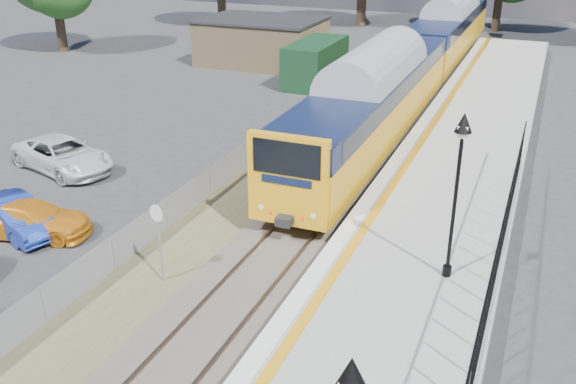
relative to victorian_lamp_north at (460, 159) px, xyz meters
The scene contains 12 objects.
track_bed 8.03m from the victorian_lamp_north, 147.53° to the left, with size 5.90×80.00×0.29m.
platform 4.47m from the victorian_lamp_north, 118.81° to the left, with size 5.00×70.00×0.90m, color gray.
platform_edge 5.05m from the victorian_lamp_north, 147.69° to the left, with size 0.90×70.00×0.01m.
victorian_lamp_north is the anchor object (origin of this frame).
palisade_fence 4.67m from the victorian_lamp_north, 71.67° to the right, with size 0.12×26.00×2.00m.
wire_fence 11.83m from the victorian_lamp_north, 147.72° to the left, with size 0.06×52.00×1.20m.
outbuilding 30.10m from the victorian_lamp_north, 122.74° to the left, with size 10.80×10.10×3.12m.
train 22.65m from the victorian_lamp_north, 103.59° to the left, with size 2.82×40.83×3.51m.
speed_sign 8.47m from the victorian_lamp_north, 165.41° to the right, with size 0.50×0.17×2.52m.
car_blue 14.61m from the victorian_lamp_north, behind, with size 1.31×3.76×1.24m, color navy.
car_yellow 14.07m from the victorian_lamp_north, behind, with size 1.68×4.12×1.20m, color orange.
car_white 17.32m from the victorian_lamp_north, 166.20° to the left, with size 2.25×4.89×1.36m, color silver.
Camera 1 is at (7.01, -9.56, 10.01)m, focal length 40.00 mm.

